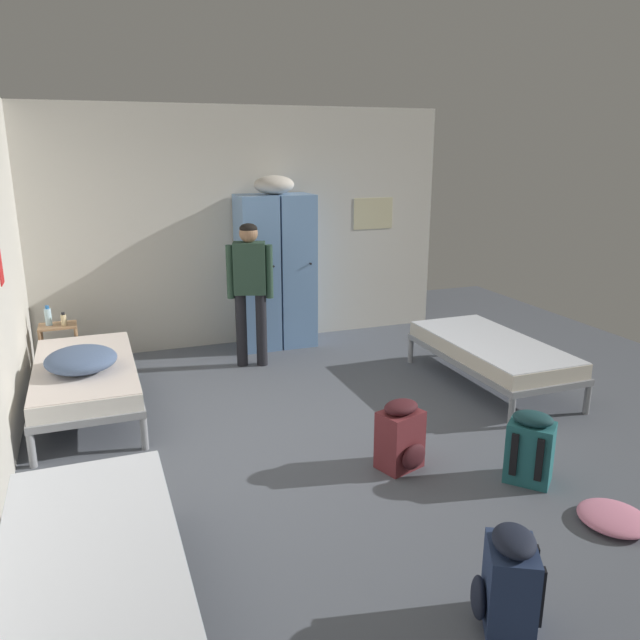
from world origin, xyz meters
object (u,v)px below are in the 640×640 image
at_px(lotion_bottle, 64,320).
at_px(clothes_pile_pink, 613,518).
at_px(person_traveler, 250,282).
at_px(backpack_navy, 508,581).
at_px(backpack_maroon, 401,437).
at_px(backpack_teal, 530,448).
at_px(bed_left_rear, 85,375).
at_px(shelf_unit, 60,345).
at_px(bedding_heap, 81,360).
at_px(locker_bank, 276,268).
at_px(bed_right, 491,350).
at_px(bed_left_front, 91,565).
at_px(water_bottle, 48,316).

height_order(lotion_bottle, clothes_pile_pink, lotion_bottle).
distance_m(person_traveler, backpack_navy, 4.40).
distance_m(person_traveler, backpack_maroon, 2.81).
bearing_deg(backpack_maroon, backpack_teal, -32.04).
xyz_separation_m(bed_left_rear, clothes_pile_pink, (3.20, -3.08, -0.34)).
bearing_deg(backpack_teal, bed_left_rear, 141.44).
height_order(shelf_unit, bed_left_rear, shelf_unit).
xyz_separation_m(bedding_heap, clothes_pile_pink, (3.22, -2.89, -0.55)).
distance_m(locker_bank, backpack_teal, 3.95).
distance_m(person_traveler, backpack_teal, 3.50).
bearing_deg(bed_right, shelf_unit, 155.88).
height_order(bed_left_rear, clothes_pile_pink, bed_left_rear).
bearing_deg(bedding_heap, bed_left_front, -89.63).
height_order(bed_right, lotion_bottle, lotion_bottle).
xyz_separation_m(bed_left_rear, bedding_heap, (-0.02, -0.19, 0.21)).
bearing_deg(lotion_bottle, bed_right, -24.02).
bearing_deg(person_traveler, locker_bank, 52.51).
height_order(locker_bank, person_traveler, locker_bank).
height_order(bed_right, clothes_pile_pink, bed_right).
xyz_separation_m(bed_right, person_traveler, (-2.14, 1.47, 0.59)).
distance_m(lotion_bottle, backpack_maroon, 3.89).
bearing_deg(backpack_maroon, backpack_navy, -98.78).
distance_m(bed_left_front, backpack_teal, 3.07).
bearing_deg(lotion_bottle, backpack_navy, -65.24).
xyz_separation_m(bed_left_front, lotion_bottle, (-0.18, 3.98, 0.25)).
relative_size(bed_left_front, bed_right, 1.00).
xyz_separation_m(person_traveler, clothes_pile_pink, (1.44, -3.84, -0.92)).
distance_m(bed_left_front, water_bottle, 4.06).
xyz_separation_m(backpack_navy, clothes_pile_pink, (1.22, 0.50, -0.22)).
height_order(bed_left_front, person_traveler, person_traveler).
distance_m(bed_right, backpack_teal, 1.92).
bearing_deg(backpack_teal, person_traveler, 111.89).
bearing_deg(backpack_maroon, shelf_unit, 129.00).
relative_size(shelf_unit, backpack_maroon, 1.04).
distance_m(bedding_heap, person_traveler, 2.05).
relative_size(bed_left_front, backpack_maroon, 3.45).
bearing_deg(backpack_maroon, clothes_pile_pink, -50.23).
bearing_deg(bed_left_rear, person_traveler, 23.32).
height_order(bed_right, backpack_maroon, backpack_maroon).
height_order(person_traveler, clothes_pile_pink, person_traveler).
bearing_deg(clothes_pile_pink, backpack_maroon, 129.77).
bearing_deg(locker_bank, backpack_maroon, -90.05).
height_order(water_bottle, clothes_pile_pink, water_bottle).
xyz_separation_m(person_traveler, backpack_maroon, (0.48, -2.68, -0.71)).
relative_size(bed_left_front, lotion_bottle, 13.33).
relative_size(backpack_teal, backpack_navy, 1.00).
bearing_deg(bedding_heap, bed_right, -7.48).
xyz_separation_m(person_traveler, backpack_navy, (0.22, -4.33, -0.71)).
bearing_deg(locker_bank, shelf_unit, -174.63).
distance_m(bed_right, clothes_pile_pink, 2.50).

